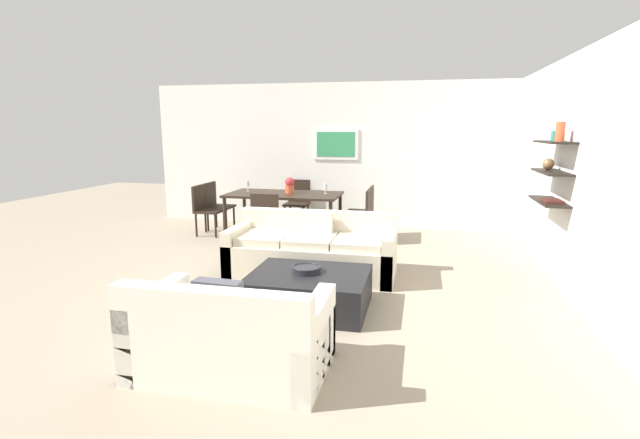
# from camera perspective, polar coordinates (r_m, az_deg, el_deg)

# --- Properties ---
(ground_plane) EXTENTS (18.00, 18.00, 0.00)m
(ground_plane) POSITION_cam_1_polar(r_m,az_deg,el_deg) (5.82, -1.92, -7.57)
(ground_plane) COLOR gray
(back_wall_unit) EXTENTS (8.40, 0.09, 2.70)m
(back_wall_unit) POSITION_cam_1_polar(r_m,az_deg,el_deg) (8.95, 5.50, 7.76)
(back_wall_unit) COLOR silver
(back_wall_unit) RESTS_ON ground
(right_wall_shelf_unit) EXTENTS (0.34, 8.20, 2.70)m
(right_wall_shelf_unit) POSITION_cam_1_polar(r_m,az_deg,el_deg) (6.19, 27.96, 5.06)
(right_wall_shelf_unit) COLOR silver
(right_wall_shelf_unit) RESTS_ON ground
(sofa_beige) EXTENTS (2.12, 0.90, 0.78)m
(sofa_beige) POSITION_cam_1_polar(r_m,az_deg,el_deg) (6.04, -0.93, -3.97)
(sofa_beige) COLOR beige
(sofa_beige) RESTS_ON ground
(loveseat_white) EXTENTS (1.46, 0.90, 0.78)m
(loveseat_white) POSITION_cam_1_polar(r_m,az_deg,el_deg) (3.77, -10.78, -13.67)
(loveseat_white) COLOR silver
(loveseat_white) RESTS_ON ground
(coffee_table) EXTENTS (1.21, 0.98, 0.38)m
(coffee_table) POSITION_cam_1_polar(r_m,az_deg,el_deg) (4.94, -1.33, -8.68)
(coffee_table) COLOR black
(coffee_table) RESTS_ON ground
(decorative_bowl) EXTENTS (0.31, 0.31, 0.07)m
(decorative_bowl) POSITION_cam_1_polar(r_m,az_deg,el_deg) (4.91, -1.66, -6.04)
(decorative_bowl) COLOR black
(decorative_bowl) RESTS_ON coffee_table
(dining_table) EXTENTS (1.95, 1.01, 0.75)m
(dining_table) POSITION_cam_1_polar(r_m,az_deg,el_deg) (8.15, -4.41, 2.76)
(dining_table) COLOR black
(dining_table) RESTS_ON ground
(dining_chair_right_near) EXTENTS (0.44, 0.44, 0.88)m
(dining_chair_right_near) POSITION_cam_1_polar(r_m,az_deg,el_deg) (7.67, 5.04, 0.85)
(dining_chair_right_near) COLOR black
(dining_chair_right_near) RESTS_ON ground
(dining_chair_left_far) EXTENTS (0.44, 0.44, 0.88)m
(dining_chair_left_far) POSITION_cam_1_polar(r_m,az_deg,el_deg) (8.88, -12.54, 2.02)
(dining_chair_left_far) COLOR black
(dining_chair_left_far) RESTS_ON ground
(dining_chair_foot) EXTENTS (0.44, 0.44, 0.88)m
(dining_chair_foot) POSITION_cam_1_polar(r_m,az_deg,el_deg) (7.32, -6.45, 0.32)
(dining_chair_foot) COLOR black
(dining_chair_foot) RESTS_ON ground
(dining_chair_head) EXTENTS (0.44, 0.44, 0.88)m
(dining_chair_head) POSITION_cam_1_polar(r_m,az_deg,el_deg) (9.04, -2.73, 2.43)
(dining_chair_head) COLOR black
(dining_chair_head) RESTS_ON ground
(dining_chair_right_far) EXTENTS (0.44, 0.44, 0.88)m
(dining_chair_right_far) POSITION_cam_1_polar(r_m,az_deg,el_deg) (8.12, 5.45, 1.40)
(dining_chair_right_far) COLOR black
(dining_chair_right_far) RESTS_ON ground
(dining_chair_left_near) EXTENTS (0.44, 0.44, 0.88)m
(dining_chair_left_near) POSITION_cam_1_polar(r_m,az_deg,el_deg) (8.47, -13.83, 1.53)
(dining_chair_left_near) COLOR black
(dining_chair_left_near) RESTS_ON ground
(wine_glass_right_far) EXTENTS (0.06, 0.06, 0.18)m
(wine_glass_right_far) POSITION_cam_1_polar(r_m,az_deg,el_deg) (8.07, 0.68, 4.03)
(wine_glass_right_far) COLOR silver
(wine_glass_right_far) RESTS_ON dining_table
(wine_glass_left_far) EXTENTS (0.07, 0.07, 0.19)m
(wine_glass_left_far) POSITION_cam_1_polar(r_m,az_deg,el_deg) (8.47, -8.81, 4.31)
(wine_glass_left_far) COLOR silver
(wine_glass_left_far) RESTS_ON dining_table
(wine_glass_head) EXTENTS (0.07, 0.07, 0.15)m
(wine_glass_head) POSITION_cam_1_polar(r_m,az_deg,el_deg) (8.55, -3.57, 4.32)
(wine_glass_head) COLOR silver
(wine_glass_head) RESTS_ON dining_table
(centerpiece_vase) EXTENTS (0.16, 0.16, 0.28)m
(centerpiece_vase) POSITION_cam_1_polar(r_m,az_deg,el_deg) (8.15, -3.72, 4.20)
(centerpiece_vase) COLOR #D85933
(centerpiece_vase) RESTS_ON dining_table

